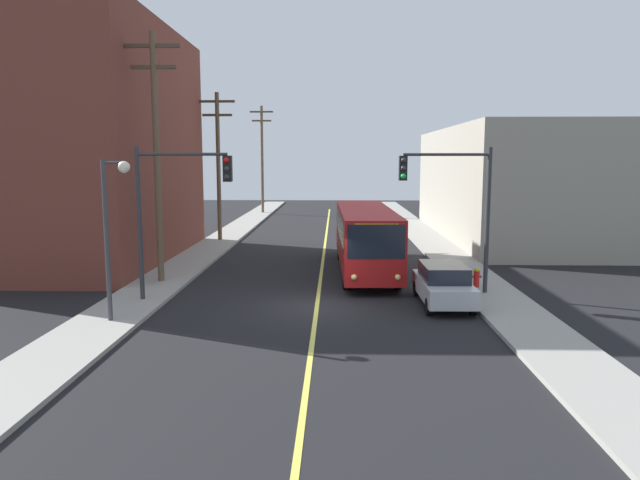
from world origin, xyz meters
name	(u,v)px	position (x,y,z in m)	size (l,w,h in m)	color
ground_plane	(317,306)	(0.00, 0.00, 0.00)	(120.00, 120.00, 0.00)	black
sidewalk_left	(193,260)	(-7.25, 10.00, 0.07)	(2.50, 90.00, 0.15)	gray
sidewalk_right	(454,261)	(7.25, 10.00, 0.07)	(2.50, 90.00, 0.15)	gray
lane_stripe_center	(324,248)	(0.00, 15.00, 0.01)	(0.16, 60.00, 0.01)	#D8CC4C
building_left_brick	(80,145)	(-13.49, 10.49, 6.47)	(10.00, 16.19, 12.95)	brown
building_right_warehouse	(526,183)	(14.49, 21.01, 3.93)	(12.00, 23.39, 7.86)	gray
city_bus	(365,236)	(2.20, 7.33, 1.82)	(2.86, 12.21, 3.20)	maroon
parked_car_silver	(443,284)	(4.92, 0.36, 0.84)	(1.87, 4.42, 1.62)	#B7B7BC
utility_pole_near	(157,148)	(-7.27, 4.03, 6.17)	(2.40, 0.28, 11.00)	brown
utility_pole_mid	(218,160)	(-7.30, 18.00, 5.63)	(2.40, 0.28, 9.97)	brown
utility_pole_far	(262,155)	(-6.95, 39.23, 6.14)	(2.40, 0.28, 10.94)	brown
traffic_signal_left_corner	(178,195)	(-5.41, 0.43, 4.30)	(3.75, 0.48, 6.00)	#2D2D33
traffic_signal_right_corner	(451,193)	(5.41, 1.97, 4.30)	(3.75, 0.48, 6.00)	#2D2D33
street_lamp_left	(112,217)	(-6.83, -2.67, 3.74)	(0.98, 0.40, 5.50)	#38383D
fire_hydrant	(477,277)	(6.85, 3.08, 0.58)	(0.44, 0.26, 0.84)	red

